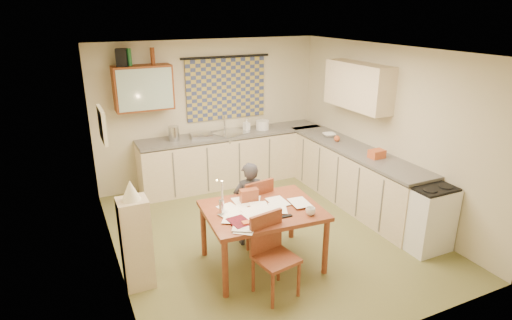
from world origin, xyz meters
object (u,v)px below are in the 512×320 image
dining_table (262,236)px  shelf_stand (136,243)px  counter_right (353,176)px  chair_far (252,222)px  counter_back (233,158)px  person (249,204)px  stove (425,216)px

dining_table → shelf_stand: size_ratio=1.33×
counter_right → chair_far: bearing=-167.5°
counter_back → person: (-0.62, -2.07, 0.12)m
counter_right → stove: 1.52m
counter_back → counter_right: bearing=-48.8°
stove → shelf_stand: shelf_stand is taller
dining_table → person: 0.56m
chair_far → shelf_stand: bearing=2.6°
stove → chair_far: chair_far is taller
counter_back → person: person is taller
person → shelf_stand: 1.54m
stove → person: size_ratio=0.77×
dining_table → person: bearing=87.6°
counter_back → shelf_stand: size_ratio=3.10×
counter_back → dining_table: counter_back is taller
counter_back → person: 2.17m
counter_back → stove: (1.41, -3.13, -0.01)m
dining_table → counter_right: bearing=29.2°
stove → person: person is taller
shelf_stand → stove: bearing=-11.9°
shelf_stand → counter_right: bearing=12.4°
stove → chair_far: bearing=151.3°
dining_table → chair_far: 0.57m
stove → shelf_stand: 3.62m
counter_right → person: 2.09m
counter_right → dining_table: bearing=-154.7°
stove → chair_far: (-1.98, 1.08, -0.15)m
person → dining_table: bearing=90.3°
dining_table → chair_far: size_ratio=1.53×
dining_table → stove: bearing=-10.4°
stove → counter_right: bearing=90.0°
dining_table → chair_far: (0.11, 0.55, -0.09)m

